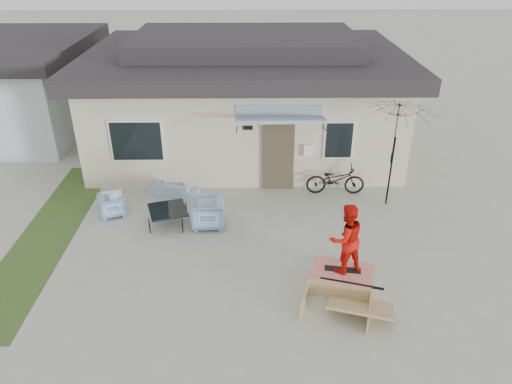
{
  "coord_description": "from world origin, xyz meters",
  "views": [
    {
      "loc": [
        0.17,
        -8.73,
        6.98
      ],
      "look_at": [
        0.3,
        1.8,
        1.3
      ],
      "focal_mm": 33.54,
      "sensor_mm": 36.0,
      "label": 1
    }
  ],
  "objects_px": {
    "armchair_left": "(112,204)",
    "patio_umbrella": "(394,149)",
    "skateboard": "(343,269)",
    "loveseat": "(175,187)",
    "bicycle": "(336,177)",
    "skater": "(346,237)",
    "skate_ramp": "(341,279)",
    "coffee_table": "(168,217)",
    "armchair_right": "(208,211)"
  },
  "relations": [
    {
      "from": "coffee_table",
      "to": "skate_ramp",
      "type": "relative_size",
      "value": 0.54
    },
    {
      "from": "armchair_left",
      "to": "skate_ramp",
      "type": "relative_size",
      "value": 0.38
    },
    {
      "from": "bicycle",
      "to": "armchair_left",
      "type": "bearing_deg",
      "value": 102.05
    },
    {
      "from": "loveseat",
      "to": "coffee_table",
      "type": "bearing_deg",
      "value": 110.96
    },
    {
      "from": "coffee_table",
      "to": "patio_umbrella",
      "type": "distance_m",
      "value": 6.49
    },
    {
      "from": "skateboard",
      "to": "armchair_right",
      "type": "bearing_deg",
      "value": 150.56
    },
    {
      "from": "skater",
      "to": "armchair_left",
      "type": "bearing_deg",
      "value": -49.66
    },
    {
      "from": "loveseat",
      "to": "patio_umbrella",
      "type": "distance_m",
      "value": 6.47
    },
    {
      "from": "armchair_right",
      "to": "skater",
      "type": "relative_size",
      "value": 0.54
    },
    {
      "from": "bicycle",
      "to": "skater",
      "type": "distance_m",
      "value": 4.49
    },
    {
      "from": "patio_umbrella",
      "to": "skate_ramp",
      "type": "xyz_separation_m",
      "value": [
        -1.97,
        -3.77,
        -1.53
      ]
    },
    {
      "from": "bicycle",
      "to": "skate_ramp",
      "type": "relative_size",
      "value": 0.98
    },
    {
      "from": "coffee_table",
      "to": "skate_ramp",
      "type": "xyz_separation_m",
      "value": [
        4.25,
        -2.7,
        -0.02
      ]
    },
    {
      "from": "coffee_table",
      "to": "bicycle",
      "type": "bearing_deg",
      "value": 19.84
    },
    {
      "from": "skate_ramp",
      "to": "skateboard",
      "type": "height_order",
      "value": "skateboard"
    },
    {
      "from": "patio_umbrella",
      "to": "skate_ramp",
      "type": "bearing_deg",
      "value": -117.59
    },
    {
      "from": "patio_umbrella",
      "to": "skate_ramp",
      "type": "height_order",
      "value": "patio_umbrella"
    },
    {
      "from": "bicycle",
      "to": "skater",
      "type": "height_order",
      "value": "skater"
    },
    {
      "from": "armchair_left",
      "to": "coffee_table",
      "type": "bearing_deg",
      "value": -130.99
    },
    {
      "from": "patio_umbrella",
      "to": "armchair_right",
      "type": "bearing_deg",
      "value": -167.7
    },
    {
      "from": "armchair_right",
      "to": "skate_ramp",
      "type": "bearing_deg",
      "value": 47.78
    },
    {
      "from": "skater",
      "to": "skateboard",
      "type": "bearing_deg",
      "value": 180.0
    },
    {
      "from": "loveseat",
      "to": "patio_umbrella",
      "type": "height_order",
      "value": "patio_umbrella"
    },
    {
      "from": "bicycle",
      "to": "skater",
      "type": "relative_size",
      "value": 1.08
    },
    {
      "from": "loveseat",
      "to": "bicycle",
      "type": "height_order",
      "value": "bicycle"
    },
    {
      "from": "bicycle",
      "to": "skateboard",
      "type": "distance_m",
      "value": 4.43
    },
    {
      "from": "skateboard",
      "to": "bicycle",
      "type": "bearing_deg",
      "value": 92.83
    },
    {
      "from": "bicycle",
      "to": "skate_ramp",
      "type": "distance_m",
      "value": 4.48
    },
    {
      "from": "armchair_right",
      "to": "coffee_table",
      "type": "relative_size",
      "value": 0.9
    },
    {
      "from": "armchair_left",
      "to": "bicycle",
      "type": "bearing_deg",
      "value": -102.15
    },
    {
      "from": "armchair_right",
      "to": "patio_umbrella",
      "type": "height_order",
      "value": "patio_umbrella"
    },
    {
      "from": "armchair_left",
      "to": "patio_umbrella",
      "type": "xyz_separation_m",
      "value": [
        7.87,
        0.51,
        1.41
      ]
    },
    {
      "from": "armchair_right",
      "to": "skateboard",
      "type": "xyz_separation_m",
      "value": [
        3.19,
        -2.6,
        0.04
      ]
    },
    {
      "from": "armchair_right",
      "to": "skate_ramp",
      "type": "distance_m",
      "value": 4.14
    },
    {
      "from": "armchair_right",
      "to": "skater",
      "type": "height_order",
      "value": "skater"
    },
    {
      "from": "loveseat",
      "to": "bicycle",
      "type": "xyz_separation_m",
      "value": [
        4.85,
        0.04,
        0.29
      ]
    },
    {
      "from": "coffee_table",
      "to": "skateboard",
      "type": "height_order",
      "value": "skateboard"
    },
    {
      "from": "coffee_table",
      "to": "loveseat",
      "type": "bearing_deg",
      "value": 91.68
    },
    {
      "from": "armchair_left",
      "to": "bicycle",
      "type": "height_order",
      "value": "bicycle"
    },
    {
      "from": "skate_ramp",
      "to": "coffee_table",
      "type": "bearing_deg",
      "value": 164.15
    },
    {
      "from": "skateboard",
      "to": "patio_umbrella",
      "type": "bearing_deg",
      "value": 72.11
    },
    {
      "from": "armchair_left",
      "to": "coffee_table",
      "type": "distance_m",
      "value": 1.75
    },
    {
      "from": "loveseat",
      "to": "skate_ramp",
      "type": "xyz_separation_m",
      "value": [
        4.3,
        -4.4,
        -0.05
      ]
    },
    {
      "from": "bicycle",
      "to": "skateboard",
      "type": "bearing_deg",
      "value": 174.71
    },
    {
      "from": "armchair_right",
      "to": "skateboard",
      "type": "distance_m",
      "value": 4.12
    },
    {
      "from": "patio_umbrella",
      "to": "skate_ramp",
      "type": "relative_size",
      "value": 1.23
    },
    {
      "from": "coffee_table",
      "to": "skateboard",
      "type": "bearing_deg",
      "value": -31.98
    },
    {
      "from": "armchair_right",
      "to": "bicycle",
      "type": "height_order",
      "value": "bicycle"
    },
    {
      "from": "armchair_left",
      "to": "skate_ramp",
      "type": "distance_m",
      "value": 6.74
    },
    {
      "from": "armchair_right",
      "to": "skateboard",
      "type": "relative_size",
      "value": 1.1
    }
  ]
}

